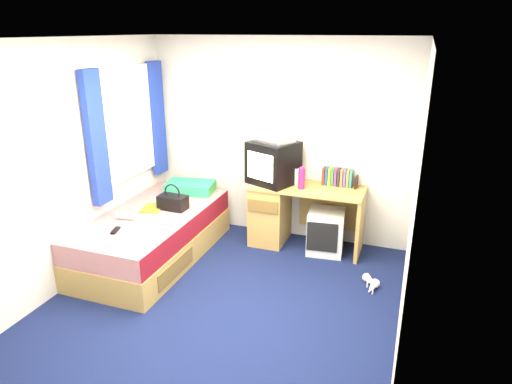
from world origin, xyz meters
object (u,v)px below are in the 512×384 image
(magazine, at_px, (152,208))
(crt_tv, at_px, (273,163))
(desk, at_px, (284,211))
(handbag, at_px, (173,202))
(pillow, at_px, (190,187))
(towel, at_px, (155,225))
(colour_swatch_fan, at_px, (131,230))
(vcr, at_px, (274,138))
(water_bottle, at_px, (126,216))
(picture_frame, at_px, (356,182))
(aerosol_can, at_px, (296,177))
(storage_cube, at_px, (326,232))
(bed, at_px, (154,236))
(remote_control, at_px, (115,230))
(white_heels, at_px, (372,285))
(pink_water_bottle, at_px, (302,179))

(magazine, bearing_deg, crt_tv, 32.52)
(desk, height_order, handbag, handbag)
(pillow, height_order, towel, pillow)
(magazine, relative_size, colour_swatch_fan, 1.27)
(vcr, bearing_deg, handbag, -119.03)
(pillow, xyz_separation_m, water_bottle, (-0.24, -1.01, -0.03))
(picture_frame, bearing_deg, vcr, -167.60)
(pillow, xyz_separation_m, crt_tv, (1.05, 0.11, 0.39))
(crt_tv, height_order, aerosol_can, crt_tv)
(storage_cube, bearing_deg, bed, -161.99)
(pillow, xyz_separation_m, storage_cube, (1.73, 0.03, -0.35))
(magazine, distance_m, colour_swatch_fan, 0.59)
(magazine, bearing_deg, desk, 29.57)
(aerosol_can, height_order, handbag, aerosol_can)
(desk, xyz_separation_m, magazine, (-1.34, -0.76, 0.14))
(water_bottle, relative_size, colour_swatch_fan, 0.91)
(handbag, bearing_deg, pillow, 100.95)
(storage_cube, relative_size, remote_control, 3.15)
(picture_frame, distance_m, towel, 2.29)
(storage_cube, distance_m, handbag, 1.79)
(crt_tv, bearing_deg, handbag, -122.16)
(crt_tv, distance_m, handbag, 1.24)
(aerosol_can, xyz_separation_m, water_bottle, (-1.57, -1.13, -0.27))
(crt_tv, xyz_separation_m, picture_frame, (0.95, 0.15, -0.18))
(towel, height_order, remote_control, towel)
(towel, distance_m, white_heels, 2.27)
(water_bottle, bearing_deg, towel, -16.48)
(bed, xyz_separation_m, pink_water_bottle, (1.49, 0.79, 0.60))
(vcr, bearing_deg, pillow, -148.43)
(pillow, height_order, desk, desk)
(vcr, distance_m, remote_control, 2.01)
(vcr, relative_size, handbag, 1.28)
(crt_tv, bearing_deg, aerosol_can, 26.12)
(pink_water_bottle, height_order, water_bottle, pink_water_bottle)
(desk, bearing_deg, magazine, -150.43)
(remote_control, relative_size, white_heels, 0.48)
(bed, distance_m, towel, 0.56)
(colour_swatch_fan, bearing_deg, pillow, 88.76)
(desk, relative_size, white_heels, 3.86)
(picture_frame, height_order, pink_water_bottle, pink_water_bottle)
(water_bottle, distance_m, white_heels, 2.66)
(towel, relative_size, magazine, 1.06)
(desk, bearing_deg, bed, -145.29)
(desk, distance_m, remote_control, 1.97)
(desk, xyz_separation_m, storage_cube, (0.53, -0.08, -0.15))
(water_bottle, height_order, white_heels, water_bottle)
(pink_water_bottle, relative_size, handbag, 0.71)
(aerosol_can, xyz_separation_m, white_heels, (1.01, -0.74, -0.81))
(storage_cube, distance_m, crt_tv, 1.01)
(storage_cube, relative_size, white_heels, 1.50)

